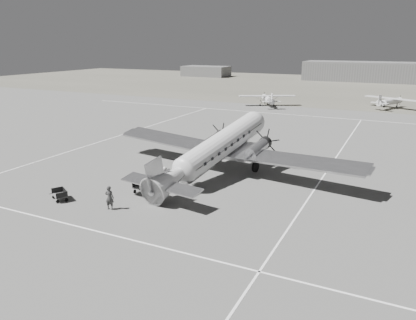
{
  "coord_description": "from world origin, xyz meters",
  "views": [
    {
      "loc": [
        18.43,
        -34.06,
        12.79
      ],
      "look_at": [
        2.37,
        -1.04,
        2.2
      ],
      "focal_mm": 35.0,
      "sensor_mm": 36.0,
      "label": 1
    }
  ],
  "objects_px": {
    "light_plane_right": "(391,103)",
    "baggage_cart_far": "(60,195)",
    "hangar_main": "(366,72)",
    "dc3_airliner": "(217,150)",
    "passenger": "(165,176)",
    "ramp_agent": "(154,181)",
    "baggage_cart_near": "(144,187)",
    "shed_secondary": "(206,71)",
    "light_plane_left": "(267,100)",
    "ground_crew": "(110,198)"
  },
  "relations": [
    {
      "from": "hangar_main",
      "to": "light_plane_left",
      "type": "height_order",
      "value": "hangar_main"
    },
    {
      "from": "baggage_cart_near",
      "to": "ramp_agent",
      "type": "xyz_separation_m",
      "value": [
        0.21,
        1.34,
        0.26
      ]
    },
    {
      "from": "light_plane_right",
      "to": "ramp_agent",
      "type": "bearing_deg",
      "value": -80.04
    },
    {
      "from": "hangar_main",
      "to": "passenger",
      "type": "distance_m",
      "value": 123.53
    },
    {
      "from": "baggage_cart_far",
      "to": "ground_crew",
      "type": "relative_size",
      "value": 0.82
    },
    {
      "from": "baggage_cart_near",
      "to": "passenger",
      "type": "height_order",
      "value": "passenger"
    },
    {
      "from": "dc3_airliner",
      "to": "baggage_cart_near",
      "type": "distance_m",
      "value": 8.39
    },
    {
      "from": "baggage_cart_far",
      "to": "ground_crew",
      "type": "distance_m",
      "value": 5.15
    },
    {
      "from": "passenger",
      "to": "ramp_agent",
      "type": "bearing_deg",
      "value": 171.3
    },
    {
      "from": "dc3_airliner",
      "to": "baggage_cart_far",
      "type": "relative_size",
      "value": 17.49
    },
    {
      "from": "light_plane_right",
      "to": "passenger",
      "type": "relative_size",
      "value": 6.8
    },
    {
      "from": "shed_secondary",
      "to": "light_plane_right",
      "type": "bearing_deg",
      "value": -39.67
    },
    {
      "from": "dc3_airliner",
      "to": "passenger",
      "type": "distance_m",
      "value": 5.81
    },
    {
      "from": "hangar_main",
      "to": "dc3_airliner",
      "type": "relative_size",
      "value": 1.47
    },
    {
      "from": "light_plane_left",
      "to": "baggage_cart_far",
      "type": "distance_m",
      "value": 59.27
    },
    {
      "from": "shed_secondary",
      "to": "light_plane_left",
      "type": "height_order",
      "value": "shed_secondary"
    },
    {
      "from": "light_plane_right",
      "to": "passenger",
      "type": "height_order",
      "value": "light_plane_right"
    },
    {
      "from": "light_plane_left",
      "to": "ground_crew",
      "type": "bearing_deg",
      "value": -112.72
    },
    {
      "from": "shed_secondary",
      "to": "ground_crew",
      "type": "bearing_deg",
      "value": -67.01
    },
    {
      "from": "hangar_main",
      "to": "baggage_cart_near",
      "type": "xyz_separation_m",
      "value": [
        -6.46,
        -126.17,
        -2.78
      ]
    },
    {
      "from": "hangar_main",
      "to": "baggage_cart_far",
      "type": "relative_size",
      "value": 25.76
    },
    {
      "from": "shed_secondary",
      "to": "light_plane_right",
      "type": "distance_m",
      "value": 92.04
    },
    {
      "from": "baggage_cart_far",
      "to": "passenger",
      "type": "height_order",
      "value": "passenger"
    },
    {
      "from": "light_plane_left",
      "to": "passenger",
      "type": "bearing_deg",
      "value": -111.14
    },
    {
      "from": "shed_secondary",
      "to": "light_plane_left",
      "type": "distance_m",
      "value": 81.51
    },
    {
      "from": "hangar_main",
      "to": "ramp_agent",
      "type": "relative_size",
      "value": 26.93
    },
    {
      "from": "dc3_airliner",
      "to": "ramp_agent",
      "type": "bearing_deg",
      "value": -113.38
    },
    {
      "from": "hangar_main",
      "to": "dc3_airliner",
      "type": "height_order",
      "value": "hangar_main"
    },
    {
      "from": "dc3_airliner",
      "to": "light_plane_left",
      "type": "distance_m",
      "value": 48.69
    },
    {
      "from": "ground_crew",
      "to": "dc3_airliner",
      "type": "bearing_deg",
      "value": -122.19
    },
    {
      "from": "baggage_cart_near",
      "to": "baggage_cart_far",
      "type": "relative_size",
      "value": 1.12
    },
    {
      "from": "dc3_airliner",
      "to": "light_plane_right",
      "type": "distance_m",
      "value": 56.93
    },
    {
      "from": "light_plane_left",
      "to": "shed_secondary",
      "type": "bearing_deg",
      "value": 96.88
    },
    {
      "from": "baggage_cart_far",
      "to": "ramp_agent",
      "type": "bearing_deg",
      "value": 76.42
    },
    {
      "from": "baggage_cart_far",
      "to": "passenger",
      "type": "xyz_separation_m",
      "value": [
        5.86,
        7.33,
        0.39
      ]
    },
    {
      "from": "dc3_airliner",
      "to": "ground_crew",
      "type": "distance_m",
      "value": 12.24
    },
    {
      "from": "hangar_main",
      "to": "ground_crew",
      "type": "distance_m",
      "value": 130.62
    },
    {
      "from": "light_plane_left",
      "to": "baggage_cart_near",
      "type": "relative_size",
      "value": 6.6
    },
    {
      "from": "light_plane_right",
      "to": "ground_crew",
      "type": "height_order",
      "value": "light_plane_right"
    },
    {
      "from": "baggage_cart_far",
      "to": "ramp_agent",
      "type": "distance_m",
      "value": 8.14
    },
    {
      "from": "hangar_main",
      "to": "shed_secondary",
      "type": "bearing_deg",
      "value": -175.24
    },
    {
      "from": "hangar_main",
      "to": "light_plane_left",
      "type": "relative_size",
      "value": 3.48
    },
    {
      "from": "baggage_cart_near",
      "to": "ramp_agent",
      "type": "distance_m",
      "value": 1.38
    },
    {
      "from": "light_plane_right",
      "to": "dc3_airliner",
      "type": "bearing_deg",
      "value": -78.09
    },
    {
      "from": "light_plane_left",
      "to": "dc3_airliner",
      "type": "bearing_deg",
      "value": -106.5
    },
    {
      "from": "light_plane_right",
      "to": "baggage_cart_far",
      "type": "relative_size",
      "value": 7.11
    },
    {
      "from": "dc3_airliner",
      "to": "ramp_agent",
      "type": "xyz_separation_m",
      "value": [
        -3.63,
        -5.79,
        -1.94
      ]
    },
    {
      "from": "hangar_main",
      "to": "passenger",
      "type": "relative_size",
      "value": 24.65
    },
    {
      "from": "hangar_main",
      "to": "passenger",
      "type": "height_order",
      "value": "hangar_main"
    },
    {
      "from": "hangar_main",
      "to": "dc3_airliner",
      "type": "distance_m",
      "value": 119.07
    }
  ]
}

